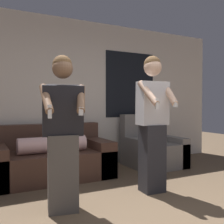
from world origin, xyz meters
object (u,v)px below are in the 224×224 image
at_px(couch, 50,159).
at_px(person_left, 63,133).
at_px(armchair, 152,149).
at_px(person_right, 153,121).

bearing_deg(couch, person_left, -98.04).
xyz_separation_m(couch, person_left, (-0.19, -1.36, 0.55)).
relative_size(armchair, person_right, 0.54).
height_order(couch, person_right, person_right).
distance_m(couch, person_left, 1.48).
relative_size(couch, armchair, 1.92).
bearing_deg(person_left, person_right, 4.44).
bearing_deg(person_right, armchair, 54.48).
relative_size(couch, person_right, 1.04).
distance_m(couch, armchair, 1.91).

